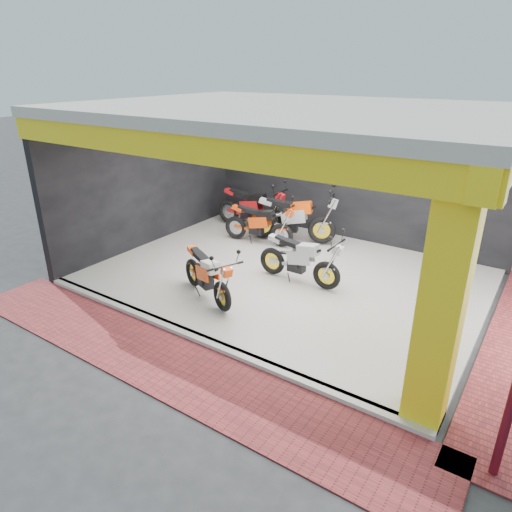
{
  "coord_description": "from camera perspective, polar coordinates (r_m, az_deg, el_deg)",
  "views": [
    {
      "loc": [
        4.61,
        -6.0,
        4.38
      ],
      "look_at": [
        -0.08,
        0.91,
        0.9
      ],
      "focal_mm": 32.0,
      "sensor_mm": 36.0,
      "label": 1
    }
  ],
  "objects": [
    {
      "name": "back_wall",
      "position": [
        12.3,
        11.54,
        9.83
      ],
      "size": [
        8.2,
        0.2,
        3.5
      ],
      "primitive_type": "cube",
      "color": "black",
      "rests_on": "ground"
    },
    {
      "name": "showroom_ceiling",
      "position": [
        9.27,
        4.43,
        17.73
      ],
      "size": [
        8.4,
        6.4,
        0.2
      ],
      "primitive_type": "cube",
      "color": "beige",
      "rests_on": "corner_column"
    },
    {
      "name": "moto_row_d",
      "position": [
        12.47,
        2.09,
        5.94
      ],
      "size": [
        2.32,
        0.9,
        1.41
      ],
      "primitive_type": null,
      "rotation": [
        0.0,
        0.0,
        0.02
      ],
      "color": "red",
      "rests_on": "showroom_floor"
    },
    {
      "name": "left_wall",
      "position": [
        12.12,
        -13.1,
        9.5
      ],
      "size": [
        0.2,
        6.2,
        3.5
      ],
      "primitive_type": "cube",
      "color": "black",
      "rests_on": "ground"
    },
    {
      "name": "ground",
      "position": [
        8.74,
        -2.93,
        -7.48
      ],
      "size": [
        80.0,
        80.0,
        0.0
      ],
      "primitive_type": "plane",
      "color": "#2D2D30",
      "rests_on": "ground"
    },
    {
      "name": "moto_row_b",
      "position": [
        11.49,
        3.25,
        4.02
      ],
      "size": [
        2.13,
        1.03,
        1.25
      ],
      "primitive_type": null,
      "rotation": [
        0.0,
        0.0,
        0.14
      ],
      "color": "#E54109",
      "rests_on": "showroom_floor"
    },
    {
      "name": "showroom_floor",
      "position": [
        10.2,
        3.84,
        -2.56
      ],
      "size": [
        8.0,
        6.0,
        0.1
      ],
      "primitive_type": "cube",
      "color": "white",
      "rests_on": "ground"
    },
    {
      "name": "moto_hero",
      "position": [
        8.43,
        -4.29,
        -3.35
      ],
      "size": [
        2.08,
        1.44,
        1.19
      ],
      "primitive_type": null,
      "rotation": [
        0.0,
        0.0,
        -0.41
      ],
      "color": "#FC430A",
      "rests_on": "showroom_floor"
    },
    {
      "name": "moto_row_c",
      "position": [
        11.74,
        8.31,
        4.84
      ],
      "size": [
        2.59,
        1.61,
        1.48
      ],
      "primitive_type": null,
      "rotation": [
        0.0,
        0.0,
        0.32
      ],
      "color": "#A5A7AC",
      "rests_on": "showroom_floor"
    },
    {
      "name": "header_beam_front",
      "position": [
        6.89,
        -8.63,
        13.36
      ],
      "size": [
        8.4,
        0.3,
        0.4
      ],
      "primitive_type": "cube",
      "color": "yellow",
      "rests_on": "corner_column"
    },
    {
      "name": "corner_column",
      "position": [
        5.93,
        22.26,
        -5.53
      ],
      "size": [
        0.5,
        0.5,
        3.5
      ],
      "primitive_type": "cube",
      "color": "yellow",
      "rests_on": "ground"
    },
    {
      "name": "moto_row_a",
      "position": [
        9.32,
        8.92,
        -0.77
      ],
      "size": [
        2.05,
        0.77,
        1.25
      ],
      "primitive_type": null,
      "rotation": [
        0.0,
        0.0,
        -0.01
      ],
      "color": "#A9ACB1",
      "rests_on": "showroom_floor"
    },
    {
      "name": "paver_front",
      "position": [
        7.61,
        -11.31,
        -12.87
      ],
      "size": [
        9.0,
        1.4,
        0.03
      ],
      "primitive_type": "cube",
      "color": "#9B3334",
      "rests_on": "ground"
    },
    {
      "name": "floor_kerb",
      "position": [
        8.05,
        -7.37,
        -10.13
      ],
      "size": [
        8.0,
        0.2,
        0.1
      ],
      "primitive_type": "cube",
      "color": "white",
      "rests_on": "ground"
    }
  ]
}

